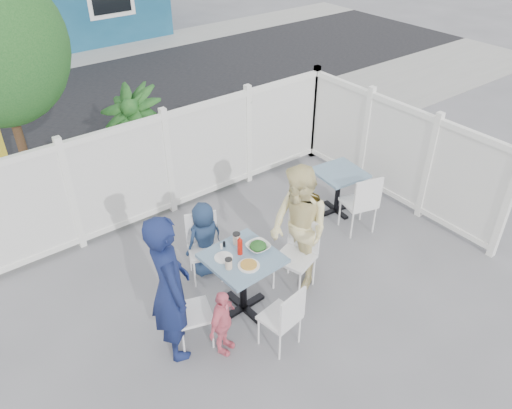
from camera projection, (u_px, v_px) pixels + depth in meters
ground at (264, 301)px, 6.11m from camera, size 80.00×80.00×0.00m
near_sidewalk at (128, 175)px, 8.60m from camera, size 24.00×2.60×0.01m
street at (55, 107)px, 11.04m from camera, size 24.00×5.00×0.01m
far_sidewalk at (14, 70)px, 13.07m from camera, size 24.00×1.60×0.01m
fence_back at (169, 166)px, 7.29m from camera, size 5.86×0.08×1.60m
fence_right at (395, 155)px, 7.57m from camera, size 0.08×3.66×1.60m
potted_shrub_a at (135, 145)px, 7.61m from camera, size 1.28×1.28×1.79m
potted_shrub_b at (217, 133)px, 8.36m from camera, size 1.62×1.54×1.42m
main_table at (243, 269)px, 5.65m from camera, size 0.80×0.80×0.81m
spare_table at (339, 181)px, 7.40m from camera, size 0.74×0.74×0.70m
chair_left at (186, 309)px, 5.30m from camera, size 0.49×0.50×0.88m
chair_right at (298, 249)px, 6.06m from camera, size 0.53×0.54×0.95m
chair_back at (203, 241)px, 6.25m from camera, size 0.51×0.51×0.88m
chair_near at (285, 315)px, 5.25m from camera, size 0.43×0.42×0.84m
chair_spare at (362, 200)px, 6.96m from camera, size 0.52×0.51×0.94m
man at (170, 288)px, 5.04m from camera, size 0.57×0.72×1.75m
woman at (299, 229)px, 5.95m from camera, size 0.73×0.88×1.64m
boy at (205, 239)px, 6.28m from camera, size 0.51×0.34×1.04m
toddler at (223, 323)px, 5.25m from camera, size 0.53×0.41×0.84m
plate_main at (249, 266)px, 5.41m from camera, size 0.24×0.24×0.02m
plate_side at (224, 258)px, 5.53m from camera, size 0.21×0.21×0.01m
salad_bowl at (258, 247)px, 5.64m from camera, size 0.26×0.26×0.06m
coffee_cup_a at (229, 264)px, 5.36m from camera, size 0.08×0.08×0.12m
coffee_cup_b at (237, 239)px, 5.71m from camera, size 0.09×0.09×0.13m
ketchup_bottle at (240, 247)px, 5.54m from camera, size 0.06×0.06×0.19m
salt_shaker at (221, 246)px, 5.65m from camera, size 0.03×0.03×0.07m
pepper_shaker at (224, 244)px, 5.68m from camera, size 0.03×0.03×0.07m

